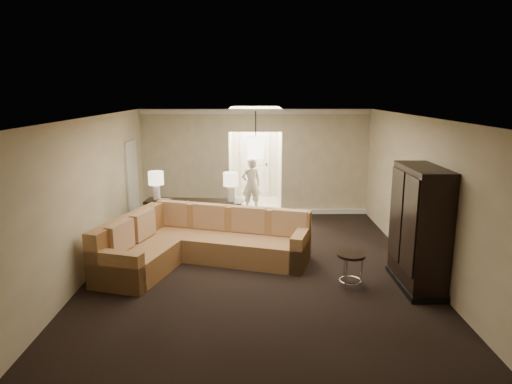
{
  "coord_description": "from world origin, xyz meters",
  "views": [
    {
      "loc": [
        -0.08,
        -7.98,
        3.25
      ],
      "look_at": [
        -0.0,
        1.2,
        1.21
      ],
      "focal_mm": 32.0,
      "sensor_mm": 36.0,
      "label": 1
    }
  ],
  "objects_px": {
    "console_table": "(194,215)",
    "person": "(251,182)",
    "drink_table": "(351,263)",
    "sectional_sofa": "(197,243)",
    "armoire": "(419,230)",
    "coffee_table": "(275,248)"
  },
  "relations": [
    {
      "from": "coffee_table",
      "to": "drink_table",
      "type": "relative_size",
      "value": 1.66
    },
    {
      "from": "armoire",
      "to": "coffee_table",
      "type": "bearing_deg",
      "value": 149.89
    },
    {
      "from": "sectional_sofa",
      "to": "armoire",
      "type": "distance_m",
      "value": 4.04
    },
    {
      "from": "coffee_table",
      "to": "person",
      "type": "distance_m",
      "value": 3.78
    },
    {
      "from": "sectional_sofa",
      "to": "armoire",
      "type": "xyz_separation_m",
      "value": [
        3.84,
        -1.12,
        0.59
      ]
    },
    {
      "from": "sectional_sofa",
      "to": "console_table",
      "type": "xyz_separation_m",
      "value": [
        -0.25,
        1.63,
        0.1
      ]
    },
    {
      "from": "coffee_table",
      "to": "drink_table",
      "type": "xyz_separation_m",
      "value": [
        1.22,
        -1.37,
        0.22
      ]
    },
    {
      "from": "coffee_table",
      "to": "console_table",
      "type": "bearing_deg",
      "value": 141.62
    },
    {
      "from": "console_table",
      "to": "drink_table",
      "type": "height_order",
      "value": "console_table"
    },
    {
      "from": "console_table",
      "to": "person",
      "type": "distance_m",
      "value": 2.65
    },
    {
      "from": "coffee_table",
      "to": "console_table",
      "type": "height_order",
      "value": "console_table"
    },
    {
      "from": "sectional_sofa",
      "to": "console_table",
      "type": "distance_m",
      "value": 1.65
    },
    {
      "from": "sectional_sofa",
      "to": "person",
      "type": "bearing_deg",
      "value": 92.08
    },
    {
      "from": "console_table",
      "to": "armoire",
      "type": "bearing_deg",
      "value": -29.14
    },
    {
      "from": "sectional_sofa",
      "to": "coffee_table",
      "type": "height_order",
      "value": "sectional_sofa"
    },
    {
      "from": "sectional_sofa",
      "to": "armoire",
      "type": "relative_size",
      "value": 1.91
    },
    {
      "from": "sectional_sofa",
      "to": "person",
      "type": "relative_size",
      "value": 2.42
    },
    {
      "from": "drink_table",
      "to": "armoire",
      "type": "bearing_deg",
      "value": 1.2
    },
    {
      "from": "console_table",
      "to": "drink_table",
      "type": "distance_m",
      "value": 4.07
    },
    {
      "from": "coffee_table",
      "to": "drink_table",
      "type": "height_order",
      "value": "drink_table"
    },
    {
      "from": "coffee_table",
      "to": "person",
      "type": "relative_size",
      "value": 0.59
    },
    {
      "from": "coffee_table",
      "to": "armoire",
      "type": "distance_m",
      "value": 2.81
    }
  ]
}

